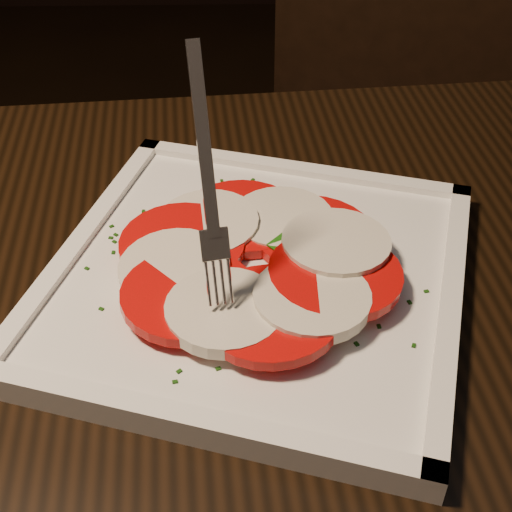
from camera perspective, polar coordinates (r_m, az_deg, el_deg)
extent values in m
cube|color=black|center=(0.50, 5.57, -10.25)|extent=(1.26, 0.90, 0.04)
cube|color=black|center=(1.17, 9.30, 4.60)|extent=(0.52, 0.52, 0.04)
cube|color=black|center=(1.23, 11.95, 19.19)|extent=(0.41, 0.16, 0.46)
cylinder|color=black|center=(1.22, -1.57, -8.18)|extent=(0.04, 0.04, 0.41)
cylinder|color=black|center=(1.20, 15.41, -11.32)|extent=(0.04, 0.04, 0.41)
cylinder|color=black|center=(1.48, 2.47, 1.81)|extent=(0.04, 0.04, 0.41)
cylinder|color=black|center=(1.46, 16.29, -0.59)|extent=(0.04, 0.04, 0.41)
cube|color=white|center=(0.54, 0.00, -1.86)|extent=(0.37, 0.37, 0.01)
cylinder|color=#C70407|center=(0.56, 4.76, 1.62)|extent=(0.10, 0.10, 0.02)
cylinder|color=beige|center=(0.57, 2.12, 2.91)|extent=(0.08, 0.08, 0.01)
cylinder|color=#C70407|center=(0.57, -0.98, 3.11)|extent=(0.10, 0.10, 0.01)
cylinder|color=beige|center=(0.56, -3.89, 2.51)|extent=(0.08, 0.08, 0.02)
cylinder|color=#C70407|center=(0.54, -5.93, 0.91)|extent=(0.10, 0.10, 0.01)
cylinder|color=beige|center=(0.52, -6.55, -1.03)|extent=(0.08, 0.08, 0.02)
cylinder|color=#C70407|center=(0.50, -5.36, -3.14)|extent=(0.10, 0.10, 0.01)
cylinder|color=beige|center=(0.48, -2.52, -4.42)|extent=(0.08, 0.08, 0.01)
cylinder|color=#C70407|center=(0.48, 1.18, -4.66)|extent=(0.10, 0.10, 0.01)
cylinder|color=beige|center=(0.49, 4.49, -3.41)|extent=(0.08, 0.08, 0.01)
cylinder|color=#C70407|center=(0.51, 6.36, -1.43)|extent=(0.10, 0.10, 0.01)
cylinder|color=beige|center=(0.53, 6.42, 0.94)|extent=(0.08, 0.08, 0.01)
cube|color=#18510E|center=(0.54, 6.45, 1.10)|extent=(0.04, 0.04, 0.01)
cube|color=#18510E|center=(0.54, 4.33, 0.59)|extent=(0.04, 0.04, 0.01)
cube|color=#18510E|center=(0.55, 2.69, 1.62)|extent=(0.04, 0.04, 0.00)
cube|color=#18510E|center=(0.50, -3.95, -2.92)|extent=(0.04, 0.03, 0.00)
cube|color=#18510E|center=(0.49, -4.43, -3.43)|extent=(0.02, 0.05, 0.00)
cube|color=#18510E|center=(0.50, 6.28, -3.11)|extent=(0.04, 0.03, 0.00)
cube|color=#18510E|center=(0.52, -4.80, -0.55)|extent=(0.03, 0.04, 0.00)
cube|color=#18510E|center=(0.56, 6.33, 2.49)|extent=(0.02, 0.03, 0.00)
cube|color=#18510E|center=(0.54, -5.09, 1.08)|extent=(0.01, 0.04, 0.00)
cube|color=#18510E|center=(0.54, -4.44, 0.63)|extent=(0.03, 0.04, 0.01)
cube|color=#133B0A|center=(0.52, 12.18, -3.64)|extent=(0.00, 0.00, 0.00)
cube|color=#133B0A|center=(0.63, -2.76, 6.03)|extent=(0.00, 0.00, 0.00)
cube|color=#133B0A|center=(0.51, -12.27, -4.16)|extent=(0.00, 0.00, 0.00)
cube|color=#133B0A|center=(0.56, -11.34, 0.28)|extent=(0.00, 0.00, 0.00)
cube|color=#133B0A|center=(0.60, -9.00, 3.56)|extent=(0.00, 0.00, 0.00)
cube|color=#133B0A|center=(0.49, 12.51, -7.01)|extent=(0.00, 0.00, 0.00)
cube|color=#133B0A|center=(0.46, -3.04, -8.99)|extent=(0.00, 0.00, 0.00)
cube|color=#133B0A|center=(0.59, -7.57, 3.36)|extent=(0.00, 0.00, 0.00)
cube|color=#133B0A|center=(0.60, -4.33, 4.07)|extent=(0.00, 0.00, 0.00)
cube|color=#133B0A|center=(0.59, 8.26, 3.33)|extent=(0.00, 0.00, 0.00)
cube|color=#133B0A|center=(0.58, 8.35, 2.32)|extent=(0.00, 0.00, 0.00)
cube|color=#133B0A|center=(0.49, 9.81, -5.57)|extent=(0.00, 0.00, 0.00)
cube|color=#133B0A|center=(0.58, -11.48, 2.34)|extent=(0.00, 0.00, 0.00)
cube|color=#133B0A|center=(0.56, -9.39, 0.51)|extent=(0.00, 0.00, 0.00)
cube|color=#133B0A|center=(0.46, -6.17, -9.15)|extent=(0.00, 0.00, 0.00)
cube|color=#133B0A|center=(0.63, -0.26, 6.11)|extent=(0.00, 0.00, 0.00)
cube|color=#133B0A|center=(0.57, -10.43, 1.51)|extent=(0.00, 0.00, 0.00)
cube|color=#133B0A|center=(0.60, 2.85, 4.40)|extent=(0.00, 0.00, 0.00)
cube|color=#133B0A|center=(0.57, -11.54, 1.44)|extent=(0.00, 0.00, 0.00)
cube|color=#133B0A|center=(0.49, -8.26, -6.25)|extent=(0.00, 0.00, 0.00)
cube|color=#133B0A|center=(0.48, 8.05, -6.98)|extent=(0.00, 0.00, 0.00)
cube|color=#133B0A|center=(0.57, -11.15, 1.68)|extent=(0.00, 0.00, 0.00)
cube|color=#133B0A|center=(0.61, -4.16, 5.05)|extent=(0.00, 0.00, 0.00)
cube|color=#133B0A|center=(0.55, -13.38, -0.98)|extent=(0.00, 0.00, 0.00)
cube|color=#133B0A|center=(0.61, -1.58, 5.25)|extent=(0.00, 0.00, 0.00)
cube|color=#133B0A|center=(0.60, -0.68, 4.57)|extent=(0.00, 0.00, 0.00)
cube|color=#133B0A|center=(0.58, 8.50, 2.56)|extent=(0.00, 0.00, 0.00)
cube|color=#133B0A|center=(0.46, -6.50, -9.97)|extent=(0.00, 0.00, 0.00)
cube|color=#133B0A|center=(0.57, -11.25, 1.12)|extent=(0.00, 0.00, 0.00)
cube|color=#133B0A|center=(0.53, 13.47, -2.77)|extent=(0.00, 0.00, 0.00)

